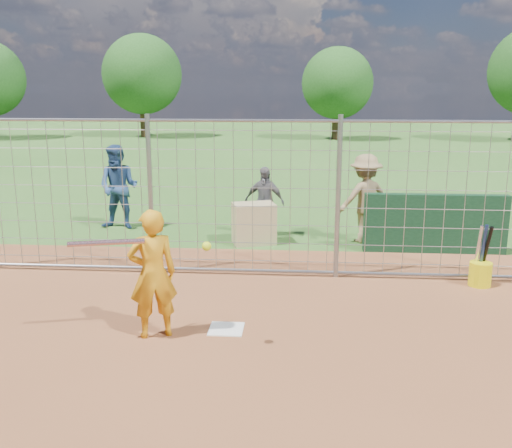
# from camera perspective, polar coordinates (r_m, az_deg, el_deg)

# --- Properties ---
(ground) EXTENTS (100.00, 100.00, 0.00)m
(ground) POSITION_cam_1_polar(r_m,az_deg,el_deg) (7.54, -2.79, -9.91)
(ground) COLOR #2D591E
(ground) RESTS_ON ground
(home_plate) EXTENTS (0.43, 0.43, 0.02)m
(home_plate) POSITION_cam_1_polar(r_m,az_deg,el_deg) (7.35, -2.99, -10.45)
(home_plate) COLOR silver
(home_plate) RESTS_ON ground
(dugout_wall) EXTENTS (2.60, 0.20, 1.10)m
(dugout_wall) POSITION_cam_1_polar(r_m,az_deg,el_deg) (11.03, 17.45, 0.03)
(dugout_wall) COLOR #11381E
(dugout_wall) RESTS_ON ground
(batter) EXTENTS (0.69, 0.58, 1.60)m
(batter) POSITION_cam_1_polar(r_m,az_deg,el_deg) (7.01, -10.30, -4.95)
(batter) COLOR orange
(batter) RESTS_ON ground
(bystander_a) EXTENTS (0.95, 0.77, 1.82)m
(bystander_a) POSITION_cam_1_polar(r_m,az_deg,el_deg) (12.66, -13.57, 3.60)
(bystander_a) COLOR navy
(bystander_a) RESTS_ON ground
(bystander_b) EXTENTS (0.92, 0.60, 1.45)m
(bystander_b) POSITION_cam_1_polar(r_m,az_deg,el_deg) (11.66, 0.83, 2.24)
(bystander_b) COLOR #59585D
(bystander_b) RESTS_ON ground
(bystander_c) EXTENTS (1.29, 1.03, 1.75)m
(bystander_c) POSITION_cam_1_polar(r_m,az_deg,el_deg) (11.41, 10.84, 2.51)
(bystander_c) COLOR olive
(bystander_c) RESTS_ON ground
(equipment_bin) EXTENTS (0.93, 0.76, 0.80)m
(equipment_bin) POSITION_cam_1_polar(r_m,az_deg,el_deg) (11.19, -0.22, 0.05)
(equipment_bin) COLOR tan
(equipment_bin) RESTS_ON ground
(equipment_in_play) EXTENTS (1.65, 0.32, 0.10)m
(equipment_in_play) POSITION_cam_1_polar(r_m,az_deg,el_deg) (6.62, -12.48, -1.91)
(equipment_in_play) COLOR silver
(equipment_in_play) RESTS_ON ground
(bucket_with_bats) EXTENTS (0.34, 0.37, 0.98)m
(bucket_with_bats) POSITION_cam_1_polar(r_m,az_deg,el_deg) (9.47, 21.53, -4.36)
(bucket_with_bats) COLOR yellow
(bucket_with_bats) RESTS_ON ground
(backstop_fence) EXTENTS (9.08, 0.08, 2.60)m
(backstop_fence) POSITION_cam_1_polar(r_m,az_deg,el_deg) (9.08, -1.30, 2.45)
(backstop_fence) COLOR gray
(backstop_fence) RESTS_ON ground
(tree_line) EXTENTS (44.66, 6.72, 6.48)m
(tree_line) POSITION_cam_1_polar(r_m,az_deg,el_deg) (35.07, 8.37, 14.44)
(tree_line) COLOR #3F2B19
(tree_line) RESTS_ON ground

